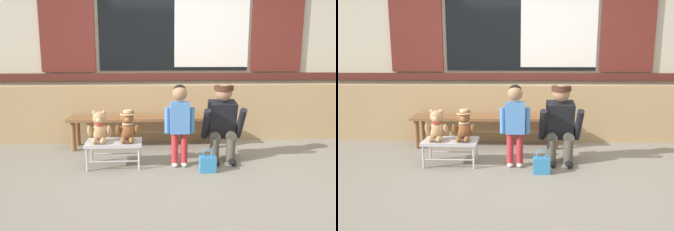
% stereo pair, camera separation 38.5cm
% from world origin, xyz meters
% --- Properties ---
extents(ground_plane, '(60.00, 60.00, 0.00)m').
position_xyz_m(ground_plane, '(0.00, 0.00, 0.00)').
color(ground_plane, gray).
extents(brick_low_wall, '(7.11, 0.25, 0.85)m').
position_xyz_m(brick_low_wall, '(0.00, 1.43, 0.42)').
color(brick_low_wall, tan).
rests_on(brick_low_wall, ground).
extents(shop_facade, '(7.26, 0.26, 3.70)m').
position_xyz_m(shop_facade, '(0.00, 1.94, 1.85)').
color(shop_facade, beige).
rests_on(shop_facade, ground).
extents(wooden_bench_long, '(2.10, 0.40, 0.44)m').
position_xyz_m(wooden_bench_long, '(-0.49, 1.06, 0.37)').
color(wooden_bench_long, brown).
rests_on(wooden_bench_long, ground).
extents(small_display_bench, '(0.64, 0.36, 0.30)m').
position_xyz_m(small_display_bench, '(-0.85, 0.26, 0.27)').
color(small_display_bench, '#BCBCC1').
rests_on(small_display_bench, ground).
extents(teddy_bear_plain, '(0.28, 0.26, 0.36)m').
position_xyz_m(teddy_bear_plain, '(-1.01, 0.27, 0.46)').
color(teddy_bear_plain, tan).
rests_on(teddy_bear_plain, small_display_bench).
extents(teddy_bear_with_hat, '(0.28, 0.27, 0.36)m').
position_xyz_m(teddy_bear_with_hat, '(-0.69, 0.27, 0.47)').
color(teddy_bear_with_hat, brown).
rests_on(teddy_bear_with_hat, small_display_bench).
extents(child_standing, '(0.35, 0.18, 0.96)m').
position_xyz_m(child_standing, '(-0.09, 0.21, 0.59)').
color(child_standing, '#B7282D').
rests_on(child_standing, ground).
extents(adult_crouching, '(0.50, 0.49, 0.95)m').
position_xyz_m(adult_crouching, '(0.45, 0.38, 0.48)').
color(adult_crouching, '#4C473D').
rests_on(adult_crouching, ground).
extents(handbag_on_ground, '(0.18, 0.11, 0.27)m').
position_xyz_m(handbag_on_ground, '(0.20, -0.00, 0.10)').
color(handbag_on_ground, teal).
rests_on(handbag_on_ground, ground).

